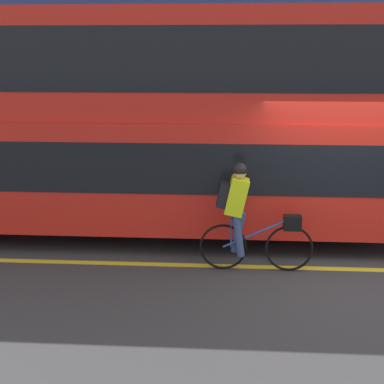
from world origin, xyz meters
name	(u,v)px	position (x,y,z in m)	size (l,w,h in m)	color
ground_plane	(344,274)	(0.00, 0.00, 0.00)	(80.00, 80.00, 0.00)	#38383A
road_center_line	(342,269)	(0.00, 0.17, 0.00)	(50.00, 0.14, 0.01)	yellow
sidewalk_curb	(302,190)	(0.00, 4.81, 0.05)	(60.00, 2.55, 0.11)	#A8A399
bus	(89,113)	(-4.22, 1.76, 2.16)	(11.06, 2.57, 3.88)	black
cyclist_on_bike	(245,214)	(-1.50, 0.06, 0.89)	(1.71, 0.32, 1.66)	black
trash_bin	(107,168)	(-4.60, 4.69, 0.55)	(0.52, 0.52, 0.88)	#515156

